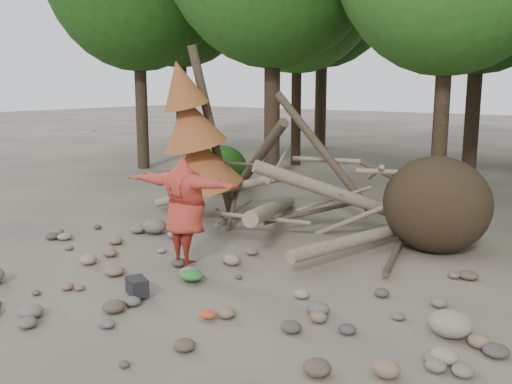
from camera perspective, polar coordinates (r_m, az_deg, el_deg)
The scene contains 11 objects.
ground at distance 10.02m, azimuth -5.51°, elevation -9.15°, with size 120.00×120.00×0.00m, color #514C44.
deadfall_pile at distance 12.30m, azimuth 14.94°, elevation -1.10°, with size 8.55×5.24×3.30m.
dead_conifer at distance 14.07m, azimuth -6.16°, elevation 5.44°, with size 2.06×2.16×4.35m.
bush_left at distance 18.66m, azimuth -3.67°, elevation 2.49°, with size 1.80×1.80×1.44m, color #215316.
bush_mid at distance 16.07m, azimuth 15.40°, elevation 0.19°, with size 1.40×1.40×1.12m, color #2C6A1E.
frisbee_thrower at distance 10.67m, azimuth -7.15°, elevation -1.87°, with size 3.45×1.14×2.45m.
backpack at distance 9.52m, azimuth -11.79°, elevation -9.55°, with size 0.41×0.27×0.27m, color black.
cloth_green at distance 10.08m, azimuth -6.54°, elevation -8.53°, with size 0.45×0.38×0.17m, color #2C6E2C.
cloth_orange at distance 8.55m, azimuth -4.87°, elevation -12.38°, with size 0.28×0.23×0.10m, color #A63E1C.
boulder_mid_right at distance 8.42m, azimuth 18.90°, elevation -12.36°, with size 0.61×0.54×0.36m, color gray.
boulder_mid_left at distance 13.36m, azimuth -10.12°, elevation -3.39°, with size 0.58×0.52×0.35m, color #655D55.
Camera 1 is at (6.26, -7.04, 3.41)m, focal length 40.00 mm.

